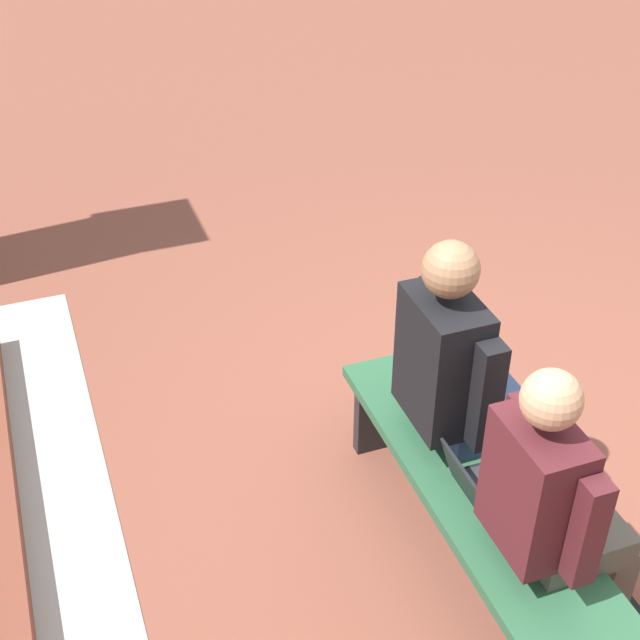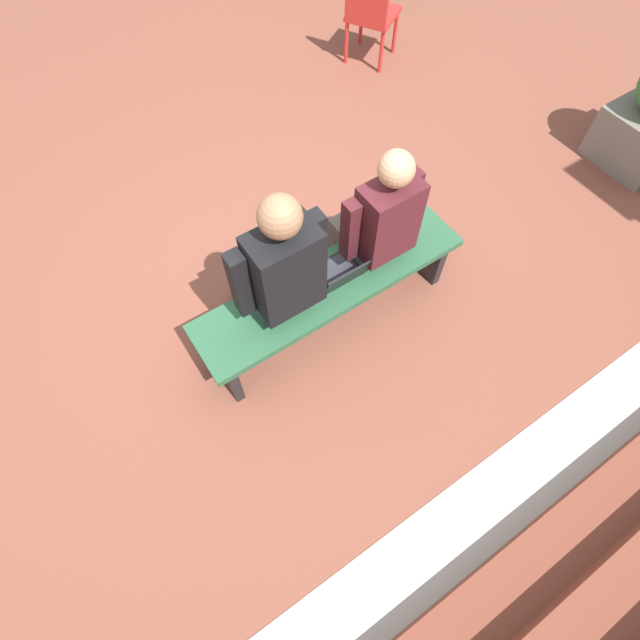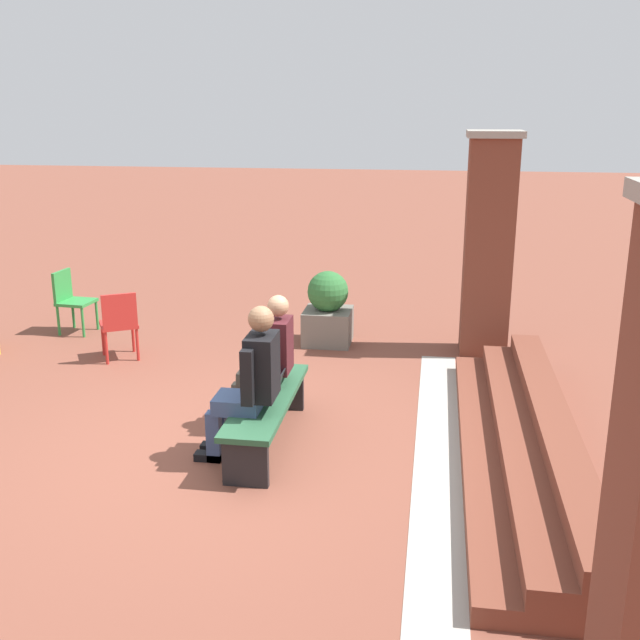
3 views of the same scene
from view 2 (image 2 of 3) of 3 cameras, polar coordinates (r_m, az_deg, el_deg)
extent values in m
plane|color=brown|center=(3.56, -4.32, 2.67)|extent=(60.00, 60.00, 0.00)
cube|color=#A8A399|center=(3.15, 18.00, -19.98)|extent=(5.33, 0.40, 0.01)
cube|color=brown|center=(3.17, 27.25, -28.35)|extent=(4.53, 0.90, 0.15)
cube|color=#285638|center=(3.10, 1.19, 4.22)|extent=(1.80, 0.44, 0.05)
cube|color=black|center=(3.62, 11.72, 7.93)|extent=(0.06, 0.37, 0.40)
cube|color=black|center=(3.13, -11.09, -4.97)|extent=(0.06, 0.37, 0.40)
cube|color=#4C473D|center=(3.25, 4.92, 9.84)|extent=(0.31, 0.36, 0.13)
cube|color=#4C473D|center=(3.58, 3.91, 9.34)|extent=(0.10, 0.11, 0.45)
cube|color=black|center=(3.76, 3.25, 7.99)|extent=(0.10, 0.22, 0.06)
cube|color=#4C473D|center=(3.52, 1.76, 8.23)|extent=(0.10, 0.11, 0.45)
cube|color=black|center=(3.70, 1.20, 6.90)|extent=(0.10, 0.22, 0.06)
cube|color=#47191E|center=(2.92, 7.72, 11.32)|extent=(0.34, 0.22, 0.50)
cube|color=maroon|center=(3.00, 6.30, 12.22)|extent=(0.04, 0.01, 0.30)
cube|color=#47191E|center=(3.07, 10.19, 13.42)|extent=(0.08, 0.09, 0.43)
cube|color=#47191E|center=(2.87, 3.47, 10.15)|extent=(0.08, 0.09, 0.43)
sphere|color=tan|center=(2.65, 8.71, 16.73)|extent=(0.20, 0.20, 0.20)
cube|color=#384C75|center=(3.02, -5.76, 4.57)|extent=(0.33, 0.39, 0.14)
cube|color=#384C75|center=(3.38, -5.77, 4.76)|extent=(0.11, 0.12, 0.45)
cube|color=black|center=(3.57, -5.99, 3.64)|extent=(0.11, 0.24, 0.07)
cube|color=#384C75|center=(3.34, -8.36, 3.35)|extent=(0.11, 0.12, 0.45)
cube|color=black|center=(3.53, -8.45, 2.29)|extent=(0.11, 0.24, 0.07)
cube|color=black|center=(2.63, -3.98, 5.67)|extent=(0.37, 0.24, 0.55)
cube|color=black|center=(2.76, -0.52, 8.62)|extent=(0.09, 0.10, 0.47)
cube|color=black|center=(2.63, -9.12, 4.05)|extent=(0.09, 0.10, 0.47)
sphere|color=#8C6647|center=(2.31, -4.61, 11.70)|extent=(0.22, 0.22, 0.22)
cube|color=black|center=(3.11, 1.55, 5.51)|extent=(0.32, 0.22, 0.02)
cube|color=#2D2D33|center=(3.10, 1.45, 5.77)|extent=(0.29, 0.15, 0.00)
cube|color=black|center=(2.96, 3.16, 4.86)|extent=(0.32, 0.07, 0.19)
cube|color=#33519E|center=(2.96, 3.07, 4.97)|extent=(0.28, 0.06, 0.17)
cube|color=red|center=(5.46, 6.08, 31.45)|extent=(0.58, 0.58, 0.04)
cylinder|color=red|center=(5.66, 8.57, 29.74)|extent=(0.04, 0.04, 0.40)
cylinder|color=red|center=(5.77, 4.72, 30.70)|extent=(0.04, 0.04, 0.40)
cylinder|color=red|center=(5.37, 7.01, 28.12)|extent=(0.04, 0.04, 0.40)
cylinder|color=red|center=(5.48, 3.03, 29.11)|extent=(0.04, 0.04, 0.40)
camera|label=1|loc=(3.11, 70.90, 28.58)|focal=50.00mm
camera|label=3|loc=(5.03, -108.55, -28.92)|focal=42.00mm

